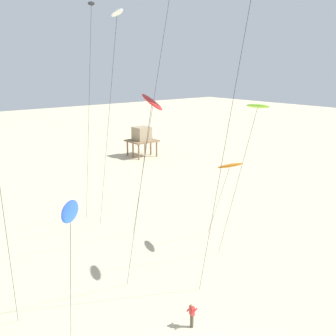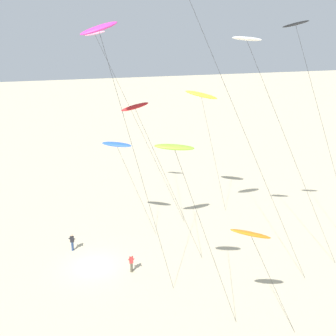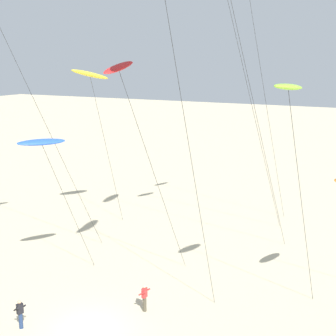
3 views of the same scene
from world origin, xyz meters
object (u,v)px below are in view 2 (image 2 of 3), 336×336
kite_magenta (99,31)px  kite_flyer_middle (72,242)px  kite_flyer_nearest (131,263)px  kite_orange (251,234)px  kite_red (136,109)px  kite_white (248,42)px  kite_black (298,34)px  kite_yellow (201,95)px  kite_lime (175,149)px  kite_pink (97,39)px  kite_blue (117,145)px

kite_magenta → kite_flyer_middle: kite_magenta is taller
kite_magenta → kite_flyer_nearest: (-1.85, 1.99, -18.91)m
kite_orange → kite_flyer_nearest: (-9.63, -5.98, -6.65)m
kite_red → kite_white: size_ratio=0.74×
kite_black → kite_yellow: bearing=-164.0°
kite_flyer_middle → kite_flyer_nearest: bearing=41.5°
kite_orange → kite_flyer_nearest: kite_orange is taller
kite_lime → kite_flyer_nearest: size_ratio=7.95×
kite_black → kite_white: 4.11m
kite_white → kite_orange: (8.57, -3.27, -11.34)m
kite_flyer_nearest → kite_black: bearing=84.4°
kite_pink → kite_lime: bearing=7.0°
kite_black → kite_blue: bearing=-123.6°
kite_magenta → kite_blue: kite_magenta is taller
kite_white → kite_blue: kite_white is taller
kite_orange → kite_flyer_middle: (-14.77, -10.54, -6.65)m
kite_orange → kite_pink: bearing=-162.0°
kite_yellow → kite_blue: 10.77m
kite_white → kite_flyer_middle: 23.51m
kite_yellow → kite_flyer_middle: bearing=-69.8°
kite_yellow → kite_black: bearing=16.0°
kite_orange → kite_black: bearing=138.6°
kite_lime → kite_black: bearing=116.9°
kite_flyer_middle → kite_blue: bearing=113.7°
kite_magenta → kite_flyer_middle: size_ratio=12.33×
kite_lime → kite_yellow: kite_yellow is taller
kite_lime → kite_pink: size_ratio=0.67×
kite_magenta → kite_flyer_middle: bearing=-159.9°
kite_magenta → kite_black: bearing=92.0°
kite_red → kite_blue: kite_red is taller
kite_magenta → kite_orange: (7.78, 7.97, -12.26)m
kite_black → kite_lime: (5.92, -11.69, -6.58)m
kite_lime → kite_pink: kite_pink is taller
kite_flyer_nearest → kite_flyer_middle: size_ratio=1.00×
kite_magenta → kite_white: (-0.79, 11.24, -0.93)m
kite_black → kite_white: (-0.24, -4.06, -0.60)m
kite_red → kite_magenta: bearing=-38.7°
kite_magenta → kite_blue: bearing=165.7°
kite_pink → kite_flyer_nearest: 20.83m
kite_pink → kite_red: bearing=11.5°
kite_lime → kite_blue: bearing=-175.0°
kite_white → kite_pink: bearing=-139.7°
kite_white → kite_pink: (-11.61, -9.83, -0.04)m
kite_magenta → kite_yellow: 18.41m
kite_flyer_nearest → kite_flyer_middle: bearing=-138.5°
kite_black → kite_pink: kite_black is taller
kite_blue → kite_flyer_nearest: kite_blue is taller
kite_orange → kite_flyer_nearest: size_ratio=4.92×
kite_yellow → kite_pink: kite_pink is taller
kite_black → kite_yellow: (-11.77, -3.39, -6.40)m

